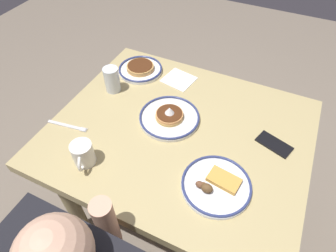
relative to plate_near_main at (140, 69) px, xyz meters
The scene contains 10 objects.
ground_plane 0.88m from the plate_near_main, 140.37° to the left, with size 6.00×6.00×0.00m, color #756859.
dining_table 0.48m from the plate_near_main, 140.37° to the left, with size 1.11×0.93×0.73m.
plate_near_main is the anchor object (origin of this frame).
plate_center_pancakes 0.39m from the plate_near_main, 138.61° to the left, with size 0.28×0.28×0.07m.
plate_far_companion 0.78m from the plate_near_main, 140.09° to the left, with size 0.26×0.26×0.05m.
coffee_mug 0.62m from the plate_near_main, 98.47° to the left, with size 0.08×0.11×0.10m.
drinking_glass 0.20m from the plate_near_main, 75.99° to the left, with size 0.07×0.07×0.13m.
cell_phone 0.78m from the plate_near_main, 164.72° to the left, with size 0.14×0.07×0.01m, color black.
paper_napkin 0.22m from the plate_near_main, behind, with size 0.15×0.14×0.00m, color white.
fork_near 0.50m from the plate_near_main, 78.82° to the left, with size 0.19×0.04×0.01m.
Camera 1 is at (-0.31, 0.77, 1.66)m, focal length 30.35 mm.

